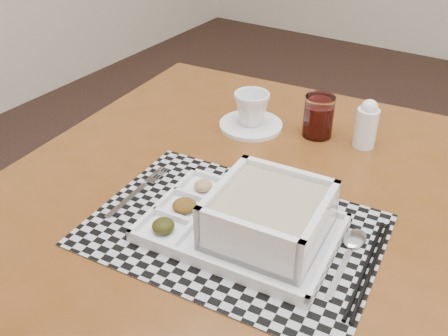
{
  "coord_description": "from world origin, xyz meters",
  "views": [
    {
      "loc": [
        0.03,
        -1.35,
        1.32
      ],
      "look_at": [
        -0.37,
        -0.72,
        0.84
      ],
      "focal_mm": 40.0,
      "sensor_mm": 36.0,
      "label": 1
    }
  ],
  "objects": [
    {
      "name": "saucer",
      "position": [
        -0.48,
        -0.43,
        0.77
      ],
      "size": [
        0.15,
        0.15,
        0.01
      ],
      "primitive_type": "cylinder",
      "color": "white",
      "rests_on": "dining_table"
    },
    {
      "name": "juice_glass",
      "position": [
        -0.34,
        -0.38,
        0.81
      ],
      "size": [
        0.07,
        0.07,
        0.1
      ],
      "color": "white",
      "rests_on": "dining_table"
    },
    {
      "name": "creamer_bottle",
      "position": [
        -0.23,
        -0.37,
        0.82
      ],
      "size": [
        0.05,
        0.05,
        0.11
      ],
      "color": "white",
      "rests_on": "dining_table"
    },
    {
      "name": "fork",
      "position": [
        -0.53,
        -0.77,
        0.77
      ],
      "size": [
        0.03,
        0.19,
        0.0
      ],
      "color": "silver",
      "rests_on": "placemat"
    },
    {
      "name": "placemat",
      "position": [
        -0.32,
        -0.77,
        0.76
      ],
      "size": [
        0.52,
        0.39,
        0.0
      ],
      "primitive_type": "cube",
      "rotation": [
        0.0,
        0.0,
        0.09
      ],
      "color": "#A6A7AE",
      "rests_on": "dining_table"
    },
    {
      "name": "floor",
      "position": [
        0.0,
        0.0,
        0.0
      ],
      "size": [
        5.0,
        5.0,
        0.0
      ],
      "primitive_type": "plane",
      "color": "black",
      "rests_on": "ground"
    },
    {
      "name": "chopsticks",
      "position": [
        -0.09,
        -0.74,
        0.77
      ],
      "size": [
        0.04,
        0.24,
        0.01
      ],
      "color": "black",
      "rests_on": "placemat"
    },
    {
      "name": "cup",
      "position": [
        -0.48,
        -0.43,
        0.81
      ],
      "size": [
        0.1,
        0.1,
        0.08
      ],
      "primitive_type": "imported",
      "rotation": [
        0.0,
        0.0,
        0.31
      ],
      "color": "white",
      "rests_on": "saucer"
    },
    {
      "name": "serving_tray",
      "position": [
        -0.27,
        -0.77,
        0.8
      ],
      "size": [
        0.34,
        0.25,
        0.09
      ],
      "color": "white",
      "rests_on": "placemat"
    },
    {
      "name": "spoon",
      "position": [
        -0.13,
        -0.7,
        0.77
      ],
      "size": [
        0.04,
        0.18,
        0.01
      ],
      "color": "silver",
      "rests_on": "placemat"
    },
    {
      "name": "dining_table",
      "position": [
        -0.33,
        -0.65,
        0.68
      ],
      "size": [
        1.1,
        1.1,
        0.76
      ],
      "color": "#583310",
      "rests_on": "ground"
    }
  ]
}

